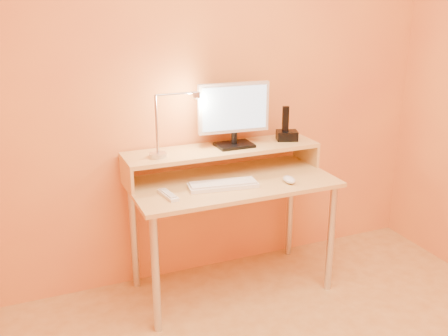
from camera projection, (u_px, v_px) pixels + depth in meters
name	position (u px, v px, depth m)	size (l,w,h in m)	color
wall_back	(212.00, 82.00, 3.14)	(3.00, 0.04, 2.50)	#F8A344
desk_leg_fl	(156.00, 275.00, 2.73)	(0.04, 0.04, 0.69)	silver
desk_leg_fr	(331.00, 239.00, 3.13)	(0.04, 0.04, 0.69)	silver
desk_leg_bl	(134.00, 236.00, 3.17)	(0.04, 0.04, 0.69)	silver
desk_leg_br	(290.00, 209.00, 3.57)	(0.04, 0.04, 0.69)	silver
desk_lower	(232.00, 182.00, 3.03)	(1.20, 0.60, 0.03)	tan
shelf_riser_left	(127.00, 175.00, 2.92)	(0.02, 0.30, 0.14)	tan
shelf_riser_right	(306.00, 151.00, 3.35)	(0.02, 0.30, 0.14)	tan
desk_shelf	(222.00, 150.00, 3.11)	(1.20, 0.30, 0.03)	tan
monitor_foot	(234.00, 145.00, 3.13)	(0.22, 0.16, 0.02)	black
monitor_neck	(234.00, 138.00, 3.12)	(0.04, 0.04, 0.07)	black
monitor_panel	(234.00, 108.00, 3.07)	(0.44, 0.04, 0.30)	silver
monitor_back	(232.00, 107.00, 3.09)	(0.40, 0.01, 0.25)	black
monitor_screen	(235.00, 108.00, 3.05)	(0.40, 0.00, 0.26)	#99BFE2
lamp_base	(158.00, 155.00, 2.93)	(0.10, 0.10, 0.03)	silver
lamp_post	(157.00, 125.00, 2.87)	(0.01, 0.01, 0.33)	silver
lamp_arm	(176.00, 94.00, 2.86)	(0.01, 0.01, 0.24)	silver
lamp_head	(196.00, 95.00, 2.91)	(0.04, 0.04, 0.03)	silver
lamp_bulb	(197.00, 98.00, 2.91)	(0.03, 0.03, 0.00)	#FFEAC6
phone_dock	(287.00, 136.00, 3.26)	(0.13, 0.10, 0.06)	black
phone_handset	(286.00, 119.00, 3.22)	(0.04, 0.03, 0.16)	black
phone_led	(297.00, 137.00, 3.23)	(0.01, 0.00, 0.04)	#197AFE
keyboard	(223.00, 185.00, 2.92)	(0.40, 0.13, 0.02)	white
mouse	(289.00, 180.00, 2.99)	(0.06, 0.11, 0.04)	silver
remote_control	(168.00, 195.00, 2.78)	(0.05, 0.18, 0.02)	white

